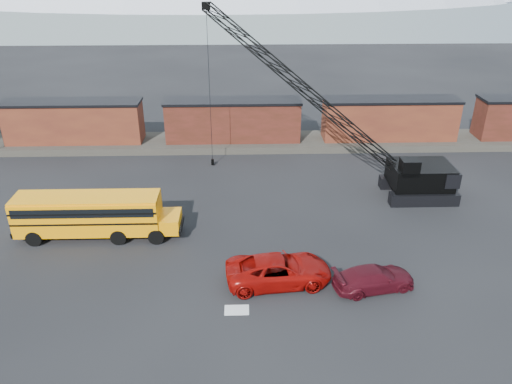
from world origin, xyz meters
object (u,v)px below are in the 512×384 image
red_pickup (279,270)px  school_bus (93,214)px  maroon_suv (374,278)px  crawler_crane (303,88)px

red_pickup → school_bus: bearing=59.1°
maroon_suv → crawler_crane: 17.64m
school_bus → maroon_suv: size_ratio=2.33×
red_pickup → maroon_suv: bearing=-103.7°
school_bus → crawler_crane: 19.15m
maroon_suv → red_pickup: bearing=70.1°
maroon_suv → crawler_crane: bearing=-2.2°
school_bus → red_pickup: 13.96m
red_pickup → crawler_crane: size_ratio=0.31×
red_pickup → maroon_suv: red_pickup is taller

